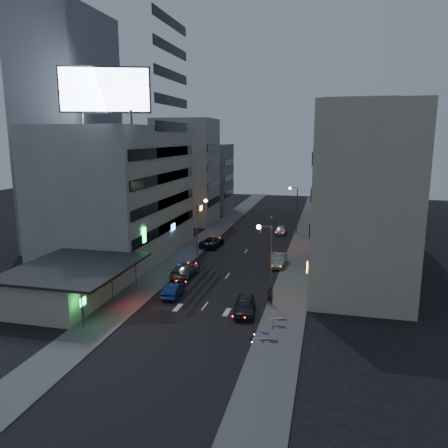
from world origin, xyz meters
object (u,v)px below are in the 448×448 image
(parked_car_left, at_px, (212,242))
(scooter_black_a, at_px, (278,334))
(parked_car_right_mid, at_px, (279,260))
(parked_car_right_far, at_px, (281,231))
(scooter_blue, at_px, (270,327))
(road_car_blue, at_px, (173,290))
(scooter_silver_a, at_px, (267,332))
(scooter_black_b, at_px, (286,321))
(scooter_silver_b, at_px, (285,311))
(parked_car_right_near, at_px, (245,305))
(road_car_silver, at_px, (185,270))
(person, at_px, (270,295))

(parked_car_left, distance_m, scooter_black_a, 32.44)
(parked_car_right_mid, distance_m, parked_car_right_far, 19.11)
(scooter_blue, bearing_deg, road_car_blue, 65.27)
(parked_car_right_far, height_order, scooter_blue, parked_car_right_far)
(parked_car_right_far, height_order, road_car_blue, road_car_blue)
(scooter_silver_a, bearing_deg, scooter_blue, -12.07)
(parked_car_right_mid, relative_size, road_car_blue, 1.13)
(parked_car_left, xyz_separation_m, scooter_black_b, (14.00, -26.53, -0.11))
(parked_car_right_mid, distance_m, scooter_blue, 20.25)
(parked_car_left, height_order, scooter_silver_b, parked_car_left)
(road_car_blue, bearing_deg, parked_car_left, -89.26)
(scooter_black_a, bearing_deg, parked_car_right_near, 35.66)
(road_car_blue, xyz_separation_m, scooter_silver_a, (11.08, -7.73, -0.05))
(parked_car_right_near, height_order, scooter_black_a, parked_car_right_near)
(parked_car_left, relative_size, scooter_black_a, 3.00)
(road_car_silver, bearing_deg, scooter_black_a, 134.03)
(road_car_silver, distance_m, scooter_silver_a, 18.86)
(scooter_black_a, height_order, scooter_black_b, scooter_black_a)
(parked_car_right_far, distance_m, scooter_silver_a, 40.48)
(parked_car_left, bearing_deg, scooter_black_b, 122.21)
(scooter_silver_b, bearing_deg, parked_car_right_far, -14.12)
(parked_car_left, bearing_deg, scooter_silver_a, 117.83)
(road_car_blue, bearing_deg, scooter_blue, 145.89)
(parked_car_right_near, height_order, person, person)
(scooter_blue, relative_size, scooter_black_b, 0.97)
(road_car_blue, xyz_separation_m, scooter_blue, (11.15, -6.59, -0.07))
(scooter_black_b, bearing_deg, scooter_silver_b, 4.93)
(road_car_blue, height_order, person, person)
(scooter_black_b, bearing_deg, scooter_black_a, 168.57)
(parked_car_left, bearing_deg, parked_car_right_mid, 149.08)
(parked_car_left, distance_m, scooter_black_b, 30.00)
(road_car_silver, height_order, scooter_silver_b, road_car_silver)
(scooter_blue, bearing_deg, scooter_silver_b, -9.28)
(parked_car_right_far, height_order, road_car_silver, road_car_silver)
(road_car_blue, relative_size, scooter_silver_b, 2.09)
(road_car_blue, xyz_separation_m, scooter_silver_b, (12.09, -3.14, 0.04))
(parked_car_right_far, distance_m, person, 32.86)
(parked_car_right_near, height_order, parked_car_right_far, parked_car_right_near)
(road_car_silver, relative_size, person, 3.02)
(parked_car_right_mid, relative_size, road_car_silver, 0.86)
(scooter_blue, bearing_deg, person, 13.41)
(parked_car_right_near, distance_m, scooter_silver_b, 3.88)
(scooter_black_b, bearing_deg, road_car_blue, 63.52)
(scooter_black_a, relative_size, scooter_blue, 1.08)
(person, relative_size, scooter_black_b, 1.06)
(road_car_silver, distance_m, scooter_silver_b, 16.41)
(scooter_silver_b, bearing_deg, road_car_silver, 31.88)
(person, height_order, scooter_black_b, person)
(scooter_blue, distance_m, scooter_black_b, 2.02)
(parked_car_right_near, bearing_deg, road_car_blue, 154.32)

